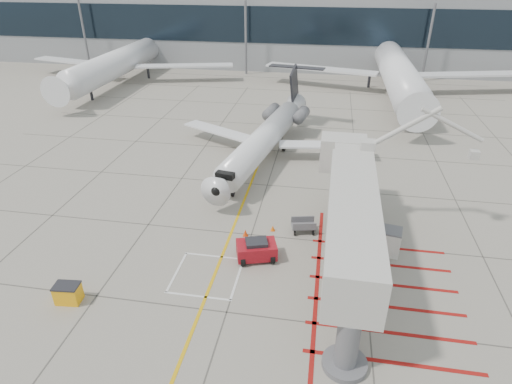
% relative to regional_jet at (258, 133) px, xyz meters
% --- Properties ---
extents(ground_plane, '(260.00, 260.00, 0.00)m').
position_rel_regional_jet_xyz_m(ground_plane, '(1.51, -15.71, -3.53)').
color(ground_plane, gray).
rests_on(ground_plane, ground).
extents(regional_jet, '(25.74, 30.27, 7.07)m').
position_rel_regional_jet_xyz_m(regional_jet, '(0.00, 0.00, 0.00)').
color(regional_jet, white).
rests_on(regional_jet, ground_plane).
extents(jet_bridge, '(9.50, 19.58, 7.78)m').
position_rel_regional_jet_xyz_m(jet_bridge, '(8.22, -15.64, 0.36)').
color(jet_bridge, beige).
rests_on(jet_bridge, ground_plane).
extents(pushback_tug, '(2.98, 2.33, 1.53)m').
position_rel_regional_jet_xyz_m(pushback_tug, '(2.36, -14.44, -2.77)').
color(pushback_tug, maroon).
rests_on(pushback_tug, ground_plane).
extents(spill_bin, '(1.49, 1.06, 1.22)m').
position_rel_regional_jet_xyz_m(spill_bin, '(-7.82, -20.38, -2.93)').
color(spill_bin, '#FFAB0E').
rests_on(spill_bin, ground_plane).
extents(baggage_cart, '(1.91, 1.42, 1.09)m').
position_rel_regional_jet_xyz_m(baggage_cart, '(5.23, -10.70, -2.99)').
color(baggage_cart, '#5D5C61').
rests_on(baggage_cart, ground_plane).
extents(ground_power_unit, '(2.53, 1.76, 1.84)m').
position_rel_regional_jet_xyz_m(ground_power_unit, '(10.72, -12.16, -2.61)').
color(ground_power_unit, silver).
rests_on(ground_power_unit, ground_plane).
extents(cone_nose, '(0.37, 0.37, 0.52)m').
position_rel_regional_jet_xyz_m(cone_nose, '(1.11, -11.91, -3.28)').
color(cone_nose, '#DE3F0B').
rests_on(cone_nose, ground_plane).
extents(cone_side, '(0.32, 0.32, 0.44)m').
position_rel_regional_jet_xyz_m(cone_side, '(2.98, -10.90, -3.31)').
color(cone_side, orange).
rests_on(cone_side, ground_plane).
extents(terminal_building, '(180.00, 28.00, 14.00)m').
position_rel_regional_jet_xyz_m(terminal_building, '(11.51, 54.29, 3.47)').
color(terminal_building, gray).
rests_on(terminal_building, ground_plane).
extents(terminal_glass_band, '(180.00, 0.10, 6.00)m').
position_rel_regional_jet_xyz_m(terminal_glass_band, '(11.51, 40.24, 4.47)').
color(terminal_glass_band, black).
rests_on(terminal_glass_band, ground_plane).
extents(bg_aircraft_b, '(35.61, 39.57, 11.87)m').
position_rel_regional_jet_xyz_m(bg_aircraft_b, '(-27.32, 30.29, 2.40)').
color(bg_aircraft_b, silver).
rests_on(bg_aircraft_b, ground_plane).
extents(bg_aircraft_c, '(39.52, 43.91, 13.17)m').
position_rel_regional_jet_xyz_m(bg_aircraft_c, '(15.74, 30.29, 3.05)').
color(bg_aircraft_c, silver).
rests_on(bg_aircraft_c, ground_plane).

